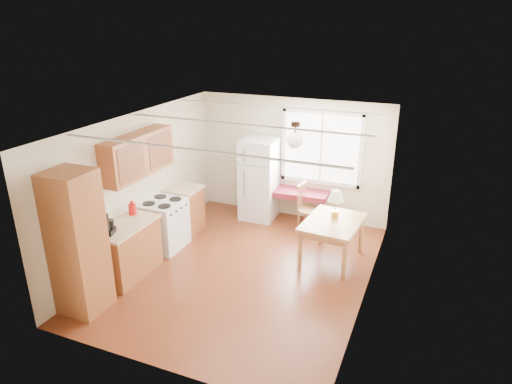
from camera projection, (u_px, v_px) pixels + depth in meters
The scene contains 11 objects.
room_shell at pixel (243, 201), 7.23m from camera, with size 4.60×5.60×2.62m.
kitchen_run at pixel (132, 223), 7.44m from camera, with size 0.65×3.40×2.20m.
window_unit at pixel (321, 148), 9.04m from camera, with size 1.64×0.05×1.51m.
pendant_light at pixel (295, 139), 6.97m from camera, with size 0.26×0.26×0.40m.
refrigerator at pixel (259, 179), 9.41m from camera, with size 0.72×0.74×1.69m.
bench at pixel (293, 193), 9.34m from camera, with size 1.47×0.60×0.67m.
dining_table at pixel (333, 226), 7.76m from camera, with size 0.98×1.26×0.75m.
chair at pixel (305, 204), 8.95m from camera, with size 0.44×0.43×0.95m.
table_lamp at pixel (336, 198), 7.77m from camera, with size 0.28×0.28×0.48m.
coffee_maker at pixel (106, 226), 6.86m from camera, with size 0.24×0.28×0.37m.
kettle at pixel (132, 209), 7.57m from camera, with size 0.13×0.13×0.25m.
Camera 1 is at (2.74, -6.11, 3.98)m, focal length 32.00 mm.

